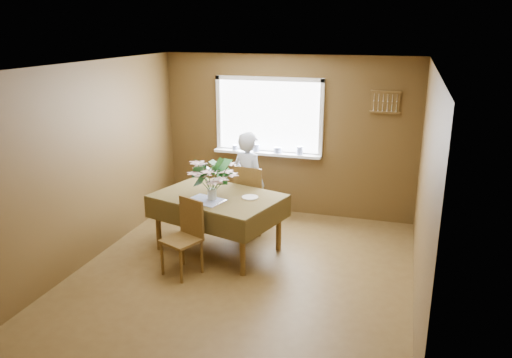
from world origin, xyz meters
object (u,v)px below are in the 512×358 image
(chair_near, at_px, (186,233))
(seated_woman, at_px, (249,183))
(flower_bouquet, at_px, (211,175))
(chair_far, at_px, (251,196))
(dining_table, at_px, (218,202))

(chair_near, bearing_deg, seated_woman, 98.65)
(chair_near, relative_size, seated_woman, 0.61)
(seated_woman, distance_m, flower_bouquet, 0.98)
(chair_far, distance_m, chair_near, 1.46)
(dining_table, xyz_separation_m, flower_bouquet, (-0.01, -0.18, 0.42))
(chair_far, distance_m, seated_woman, 0.21)
(chair_near, relative_size, flower_bouquet, 1.59)
(chair_near, distance_m, seated_woman, 1.47)
(seated_woman, relative_size, flower_bouquet, 2.59)
(chair_near, bearing_deg, flower_bouquet, 97.14)
(chair_far, relative_size, flower_bouquet, 1.74)
(chair_far, xyz_separation_m, seated_woman, (-0.03, -0.01, 0.20))
(chair_near, xyz_separation_m, seated_woman, (0.35, 1.40, 0.25))
(chair_far, height_order, chair_near, chair_far)
(chair_far, height_order, seated_woman, seated_woman)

